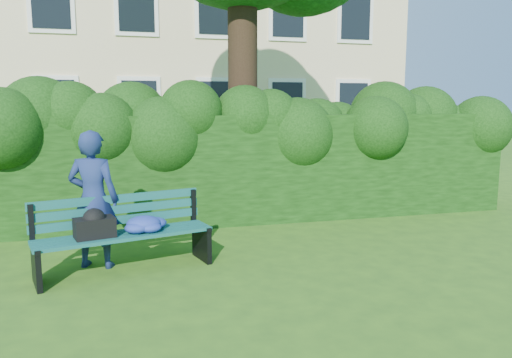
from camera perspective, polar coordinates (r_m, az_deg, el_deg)
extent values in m
plane|color=#2F5619|center=(6.56, 1.38, -9.00)|extent=(80.00, 80.00, 0.00)
cube|color=white|center=(16.08, -21.82, 8.09)|extent=(1.30, 0.08, 1.60)
cube|color=black|center=(16.04, -21.84, 8.09)|extent=(1.05, 0.04, 1.35)
cube|color=white|center=(15.99, -13.16, 8.48)|extent=(1.30, 0.08, 1.60)
cube|color=black|center=(15.95, -13.16, 8.48)|extent=(1.05, 0.04, 1.35)
cube|color=white|center=(16.25, -4.58, 8.68)|extent=(1.30, 0.08, 1.60)
cube|color=black|center=(16.21, -4.55, 8.68)|extent=(1.05, 0.04, 1.35)
cube|color=white|center=(16.86, 3.56, 8.69)|extent=(1.30, 0.08, 1.60)
cube|color=black|center=(16.82, 3.60, 8.69)|extent=(1.05, 0.04, 1.35)
cube|color=white|center=(17.77, 11.00, 8.54)|extent=(1.30, 0.08, 1.60)
cube|color=black|center=(17.73, 11.05, 8.54)|extent=(1.05, 0.04, 1.35)
cube|color=white|center=(16.32, -22.40, 17.95)|extent=(1.30, 0.08, 1.60)
cube|color=black|center=(16.28, -22.42, 17.97)|extent=(1.05, 0.04, 1.35)
cube|color=white|center=(16.23, -13.52, 18.41)|extent=(1.30, 0.08, 1.60)
cube|color=black|center=(16.19, -13.51, 18.43)|extent=(1.05, 0.04, 1.35)
cube|color=white|center=(16.49, -4.70, 18.45)|extent=(1.30, 0.08, 1.60)
cube|color=black|center=(16.45, -4.68, 18.47)|extent=(1.05, 0.04, 1.35)
cube|color=white|center=(17.09, 3.65, 18.12)|extent=(1.30, 0.08, 1.60)
cube|color=black|center=(17.05, 3.70, 18.14)|extent=(1.05, 0.04, 1.35)
cube|color=white|center=(17.99, 11.26, 17.49)|extent=(1.30, 0.08, 1.60)
cube|color=black|center=(17.95, 11.32, 17.51)|extent=(1.05, 0.04, 1.35)
cube|color=black|center=(8.46, -2.82, 1.24)|extent=(10.00, 1.00, 1.80)
cylinder|color=black|center=(9.23, -1.53, 13.47)|extent=(0.53, 0.53, 5.53)
cube|color=#0E4A40|center=(5.95, -14.31, -6.63)|extent=(2.02, 0.61, 0.04)
cube|color=#0E4A40|center=(6.06, -14.61, -6.36)|extent=(2.02, 0.61, 0.04)
cube|color=#0E4A40|center=(6.17, -14.90, -6.10)|extent=(2.02, 0.61, 0.04)
cube|color=#0E4A40|center=(6.28, -15.18, -5.84)|extent=(2.02, 0.61, 0.04)
cube|color=#0E4A40|center=(6.33, -15.41, -4.54)|extent=(2.00, 0.54, 0.10)
cube|color=#0E4A40|center=(6.31, -15.48, -3.37)|extent=(2.00, 0.54, 0.10)
cube|color=#0E4A40|center=(6.30, -15.55, -2.19)|extent=(2.00, 0.54, 0.10)
cube|color=black|center=(6.02, -23.81, -9.21)|extent=(0.18, 0.50, 0.44)
cube|color=black|center=(6.16, -24.30, -4.69)|extent=(0.07, 0.07, 0.45)
cube|color=black|center=(5.91, -23.89, -7.31)|extent=(0.16, 0.42, 0.05)
cube|color=black|center=(6.48, -6.23, -7.25)|extent=(0.18, 0.50, 0.44)
cube|color=black|center=(6.61, -7.19, -3.11)|extent=(0.07, 0.07, 0.45)
cube|color=black|center=(6.38, -6.09, -5.46)|extent=(0.16, 0.42, 0.05)
cube|color=white|center=(6.00, -17.33, -6.33)|extent=(0.21, 0.17, 0.02)
cube|color=black|center=(6.01, -17.97, -5.31)|extent=(0.49, 0.37, 0.23)
imported|color=navy|center=(6.33, -18.08, -2.25)|extent=(0.71, 0.58, 1.68)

